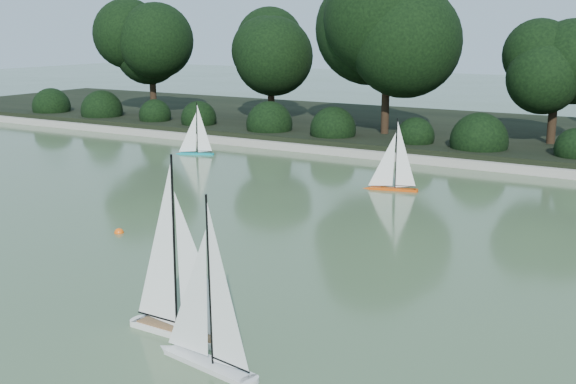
{
  "coord_description": "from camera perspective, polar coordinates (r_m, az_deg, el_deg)",
  "views": [
    {
      "loc": [
        4.28,
        -6.17,
        2.99
      ],
      "look_at": [
        -0.81,
        2.38,
        0.7
      ],
      "focal_mm": 45.0,
      "sensor_mm": 36.0,
      "label": 1
    }
  ],
  "objects": [
    {
      "name": "sailboat_white_a",
      "position": [
        6.67,
        -6.88,
        -11.24
      ],
      "size": [
        1.26,
        0.4,
        1.71
      ],
      "color": "silver",
      "rests_on": "ground"
    },
    {
      "name": "sailboat_teal",
      "position": [
        17.36,
        -7.52,
        3.64
      ],
      "size": [
        0.94,
        0.5,
        1.32
      ],
      "color": "#0C8B96",
      "rests_on": "ground"
    },
    {
      "name": "sailboat_orange",
      "position": [
        13.58,
        7.97,
        1.1
      ],
      "size": [
        1.05,
        0.41,
        1.44
      ],
      "color": "#CB430B",
      "rests_on": "ground"
    },
    {
      "name": "pond_coping",
      "position": [
        16.02,
        14.78,
        2.12
      ],
      "size": [
        40.0,
        0.35,
        0.18
      ],
      "primitive_type": "cube",
      "color": "gray",
      "rests_on": "ground"
    },
    {
      "name": "tree_line",
      "position": [
        17.87,
        21.37,
        10.99
      ],
      "size": [
        26.31,
        3.93,
        4.39
      ],
      "color": "black",
      "rests_on": "ground"
    },
    {
      "name": "shrub_hedge",
      "position": [
        16.82,
        15.72,
        3.8
      ],
      "size": [
        29.1,
        1.1,
        1.1
      ],
      "color": "black",
      "rests_on": "ground"
    },
    {
      "name": "ground",
      "position": [
        8.08,
        -3.75,
        -8.78
      ],
      "size": [
        80.0,
        80.0,
        0.0
      ],
      "primitive_type": "plane",
      "color": "#425634",
      "rests_on": "ground"
    },
    {
      "name": "race_buoy",
      "position": [
        11.0,
        -13.2,
        -3.16
      ],
      "size": [
        0.14,
        0.14,
        0.14
      ],
      "primitive_type": "sphere",
      "color": "#F8580D",
      "rests_on": "ground"
    },
    {
      "name": "far_bank",
      "position": [
        19.84,
        18.05,
        4.11
      ],
      "size": [
        40.0,
        8.0,
        0.3
      ],
      "primitive_type": "cube",
      "color": "black",
      "rests_on": "ground"
    },
    {
      "name": "sailboat_white_b",
      "position": [
        7.18,
        -7.86,
        -9.18
      ],
      "size": [
        1.41,
        0.26,
        1.93
      ],
      "color": "silver",
      "rests_on": "ground"
    }
  ]
}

